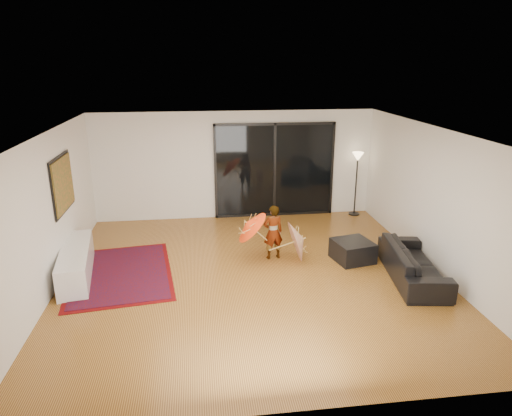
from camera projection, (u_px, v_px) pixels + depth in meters
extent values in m
plane|color=#AF7730|center=(252.00, 276.00, 8.56)|extent=(7.00, 7.00, 0.00)
plane|color=white|center=(252.00, 133.00, 7.72)|extent=(7.00, 7.00, 0.00)
plane|color=silver|center=(235.00, 165.00, 11.44)|extent=(7.00, 0.00, 7.00)
plane|color=silver|center=(291.00, 309.00, 4.84)|extent=(7.00, 0.00, 7.00)
plane|color=silver|center=(47.00, 216.00, 7.71)|extent=(0.00, 7.00, 7.00)
plane|color=silver|center=(436.00, 201.00, 8.57)|extent=(0.00, 7.00, 7.00)
cube|color=black|center=(274.00, 170.00, 11.58)|extent=(3.00, 0.04, 2.40)
cube|color=black|center=(275.00, 124.00, 11.20)|extent=(3.06, 0.06, 0.06)
cube|color=black|center=(274.00, 214.00, 11.93)|extent=(3.06, 0.06, 0.06)
cube|color=black|center=(275.00, 170.00, 11.56)|extent=(0.06, 0.06, 2.40)
cube|color=black|center=(62.00, 184.00, 8.57)|extent=(0.02, 1.28, 1.08)
cube|color=#225321|center=(63.00, 184.00, 8.57)|extent=(0.03, 1.18, 0.98)
cube|color=white|center=(76.00, 263.00, 8.48)|extent=(0.80, 2.07, 0.56)
cube|color=#424244|center=(76.00, 272.00, 8.42)|extent=(0.26, 0.26, 0.29)
cube|color=#5D080A|center=(121.00, 274.00, 8.66)|extent=(2.18, 2.82, 0.01)
cube|color=#63090D|center=(121.00, 273.00, 8.66)|extent=(2.00, 2.64, 0.02)
imported|color=black|center=(413.00, 263.00, 8.41)|extent=(1.11, 2.18, 0.61)
cube|color=black|center=(353.00, 251.00, 9.20)|extent=(0.85, 0.85, 0.41)
cylinder|color=black|center=(354.00, 214.00, 12.00)|extent=(0.28, 0.28, 0.03)
cylinder|color=black|center=(356.00, 186.00, 11.77)|extent=(0.04, 0.04, 1.52)
cone|color=#FFD899|center=(358.00, 157.00, 11.53)|extent=(0.28, 0.28, 0.22)
imported|color=#999999|center=(273.00, 232.00, 9.19)|extent=(0.45, 0.34, 1.13)
cone|color=#F43B0C|center=(246.00, 226.00, 9.03)|extent=(0.65, 0.76, 0.66)
cylinder|color=tan|center=(246.00, 242.00, 9.13)|extent=(0.38, 0.02, 0.37)
cylinder|color=tan|center=(246.00, 221.00, 8.99)|extent=(0.05, 0.02, 0.05)
cone|color=silver|center=(304.00, 236.00, 9.14)|extent=(0.43, 0.84, 0.85)
cylinder|color=tan|center=(303.00, 253.00, 9.26)|extent=(0.53, 0.02, 0.19)
cylinder|color=tan|center=(304.00, 231.00, 9.11)|extent=(0.05, 0.02, 0.04)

